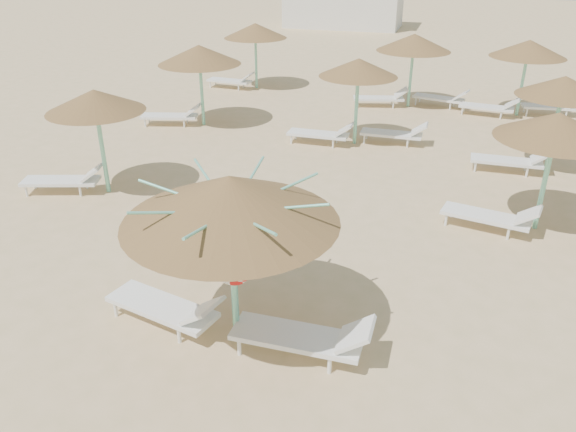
# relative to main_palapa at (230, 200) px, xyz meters

# --- Properties ---
(ground) EXTENTS (120.00, 120.00, 0.00)m
(ground) POSITION_rel_main_palapa_xyz_m (0.37, 0.02, -2.51)
(ground) COLOR #DAB285
(ground) RESTS_ON ground
(main_palapa) EXTENTS (3.22, 3.22, 2.88)m
(main_palapa) POSITION_rel_main_palapa_xyz_m (0.00, 0.00, 0.00)
(main_palapa) COLOR #7CD7B7
(main_palapa) RESTS_ON ground
(lounger_main_a) EXTENTS (2.22, 1.11, 0.77)m
(lounger_main_a) POSITION_rel_main_palapa_xyz_m (-1.21, -0.00, -2.14)
(lounger_main_a) COLOR white
(lounger_main_a) RESTS_ON ground
(lounger_main_b) EXTENTS (2.19, 0.67, 0.79)m
(lounger_main_b) POSITION_rel_main_palapa_xyz_m (1.18, -0.08, -2.13)
(lounger_main_b) COLOR white
(lounger_main_b) RESTS_ON ground
(palapa_field) EXTENTS (14.83, 13.97, 2.70)m
(palapa_field) POSITION_rel_main_palapa_xyz_m (-0.09, 11.22, -0.21)
(palapa_field) COLOR #7CD7B7
(palapa_field) RESTS_ON ground
(service_hut) EXTENTS (8.40, 4.40, 3.25)m
(service_hut) POSITION_rel_main_palapa_xyz_m (-5.63, 35.02, -0.86)
(service_hut) COLOR silver
(service_hut) RESTS_ON ground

